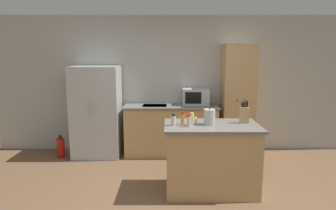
{
  "coord_description": "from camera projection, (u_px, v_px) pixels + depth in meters",
  "views": [
    {
      "loc": [
        -0.24,
        -3.47,
        1.9
      ],
      "look_at": [
        -0.25,
        1.4,
        1.05
      ],
      "focal_mm": 32.0,
      "sensor_mm": 36.0,
      "label": 1
    }
  ],
  "objects": [
    {
      "name": "kitchen_island",
      "position": [
        212.0,
        158.0,
        4.12
      ],
      "size": [
        1.28,
        0.77,
        0.95
      ],
      "color": "tan",
      "rests_on": "ground_plane"
    },
    {
      "name": "fire_extinguisher",
      "position": [
        62.0,
        147.0,
        5.51
      ],
      "size": [
        0.14,
        0.14,
        0.41
      ],
      "color": "red",
      "rests_on": "ground_plane"
    },
    {
      "name": "ground_plane",
      "position": [
        187.0,
        207.0,
        3.74
      ],
      "size": [
        14.0,
        14.0,
        0.0
      ],
      "primitive_type": "plane",
      "color": "brown"
    },
    {
      "name": "kettle",
      "position": [
        210.0,
        117.0,
        4.02
      ],
      "size": [
        0.15,
        0.15,
        0.23
      ],
      "color": "#B2B5B7",
      "rests_on": "kitchen_island"
    },
    {
      "name": "spice_bottle_short_red",
      "position": [
        190.0,
        121.0,
        3.92
      ],
      "size": [
        0.06,
        0.06,
        0.16
      ],
      "color": "beige",
      "rests_on": "kitchen_island"
    },
    {
      "name": "spice_bottle_amber_oil",
      "position": [
        174.0,
        120.0,
        3.98
      ],
      "size": [
        0.06,
        0.06,
        0.15
      ],
      "color": "beige",
      "rests_on": "kitchen_island"
    },
    {
      "name": "wall_back",
      "position": [
        181.0,
        84.0,
        5.82
      ],
      "size": [
        7.2,
        0.06,
        2.6
      ],
      "color": "#B2B2AD",
      "rests_on": "ground_plane"
    },
    {
      "name": "knife_block",
      "position": [
        245.0,
        115.0,
        4.11
      ],
      "size": [
        0.12,
        0.06,
        0.31
      ],
      "color": "tan",
      "rests_on": "kitchen_island"
    },
    {
      "name": "pantry_cabinet",
      "position": [
        238.0,
        100.0,
        5.57
      ],
      "size": [
        0.58,
        0.55,
        2.06
      ],
      "color": "tan",
      "rests_on": "ground_plane"
    },
    {
      "name": "spice_bottle_tall_dark",
      "position": [
        183.0,
        119.0,
        4.01
      ],
      "size": [
        0.05,
        0.05,
        0.17
      ],
      "color": "orange",
      "rests_on": "kitchen_island"
    },
    {
      "name": "back_counter",
      "position": [
        172.0,
        130.0,
        5.64
      ],
      "size": [
        1.74,
        0.63,
        0.94
      ],
      "color": "tan",
      "rests_on": "ground_plane"
    },
    {
      "name": "refrigerator",
      "position": [
        98.0,
        111.0,
        5.53
      ],
      "size": [
        0.86,
        0.71,
        1.66
      ],
      "color": "#B7BABC",
      "rests_on": "ground_plane"
    },
    {
      "name": "spice_bottle_pale_salt",
      "position": [
        196.0,
        121.0,
        4.06
      ],
      "size": [
        0.04,
        0.04,
        0.09
      ],
      "color": "beige",
      "rests_on": "kitchen_island"
    },
    {
      "name": "spice_bottle_green_herb",
      "position": [
        193.0,
        119.0,
        4.02
      ],
      "size": [
        0.06,
        0.06,
        0.16
      ],
      "color": "beige",
      "rests_on": "kitchen_island"
    },
    {
      "name": "microwave",
      "position": [
        196.0,
        97.0,
        5.63
      ],
      "size": [
        0.49,
        0.35,
        0.3
      ],
      "color": "#B2B5B7",
      "rests_on": "back_counter"
    }
  ]
}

